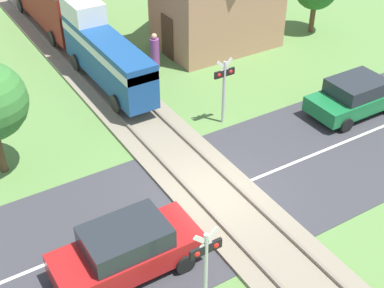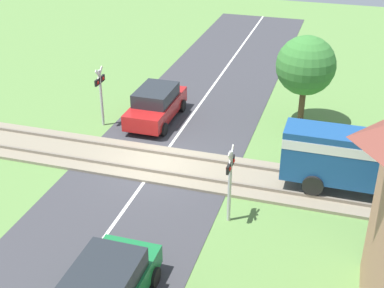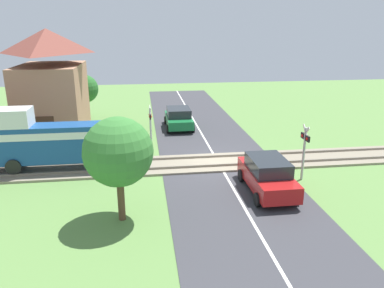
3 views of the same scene
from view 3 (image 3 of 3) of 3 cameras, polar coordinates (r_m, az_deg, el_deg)
name	(u,v)px [view 3 (image 3 of 3)]	position (r m, az deg, el deg)	size (l,w,h in m)	color
ground_plane	(219,163)	(20.89, 4.08, -2.97)	(60.00, 60.00, 0.00)	#5B8442
road_surface	(219,163)	(20.89, 4.08, -2.94)	(48.00, 6.40, 0.02)	#38383D
track_bed	(219,162)	(20.87, 4.08, -2.79)	(2.80, 48.00, 0.24)	gray
car_near_crossing	(267,175)	(17.45, 11.40, -4.61)	(4.15, 1.89, 1.62)	#A81919
car_far_side	(179,118)	(27.79, -2.05, 4.02)	(3.99, 1.98, 1.51)	#197038
crossing_signal_west_approach	(305,145)	(18.92, 16.78, -0.14)	(0.90, 0.18, 2.79)	#B7B7B7
crossing_signal_east_approach	(150,122)	(22.58, -6.36, 3.36)	(0.90, 0.18, 2.79)	#B7B7B7
station_building	(52,86)	(26.72, -20.61, 8.26)	(6.11, 4.25, 7.15)	#AD7A5B
pedestrian_by_station	(54,142)	(23.41, -20.23, 0.29)	(0.43, 0.43, 1.74)	#7F3D84
tree_by_station	(84,89)	(31.83, -16.13, 8.06)	(2.28, 2.28, 3.56)	brown
tree_roadside_hedge	(118,152)	(14.26, -11.19, -1.23)	(2.66, 2.66, 4.16)	brown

